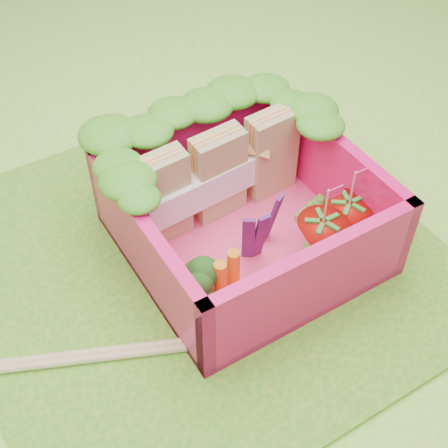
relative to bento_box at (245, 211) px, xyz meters
The scene contains 13 objects.
ground 0.42m from the bento_box, 165.52° to the left, with size 14.00×14.00×0.00m, color #80D03A.
placemat 0.41m from the bento_box, 165.52° to the left, with size 2.60×2.60×0.03m, color #4A9E23.
bento_floor 0.25m from the bento_box, ahead, with size 1.30×1.30×0.05m, color #FF4179.
bento_box is the anchor object (origin of this frame).
lettuce_ruffle 0.55m from the bento_box, 90.00° to the left, with size 1.43×0.77×0.11m.
sandwich_stack 0.30m from the bento_box, 88.77° to the left, with size 1.07×0.24×0.56m.
broccoli 0.54m from the bento_box, 150.03° to the right, with size 0.32×0.32×0.24m.
carrot_sticks 0.42m from the bento_box, 136.10° to the right, with size 0.17×0.11×0.29m.
purple_wedges 0.15m from the bento_box, 86.56° to the right, with size 0.27×0.12×0.38m.
strawberry_left 0.44m from the bento_box, 50.23° to the right, with size 0.28×0.28×0.52m.
strawberry_right 0.58m from the bento_box, 30.01° to the right, with size 0.27×0.27×0.51m.
snap_peas 0.49m from the bento_box, 29.53° to the right, with size 0.63×0.58×0.05m.
chopsticks 1.33m from the bento_box, behind, with size 2.23×0.99×0.04m.
Camera 1 is at (-1.11, -2.11, 2.77)m, focal length 50.00 mm.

